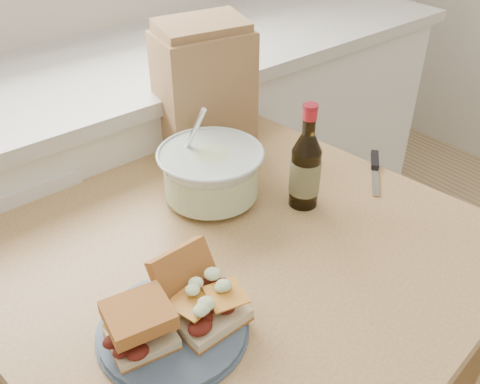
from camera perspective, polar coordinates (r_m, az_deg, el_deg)
cabinet_run at (r=1.83m, az=-12.75°, el=-0.77°), size 2.50×0.64×0.94m
dining_table at (r=1.18m, az=-0.95°, el=-9.82°), size 1.06×1.06×0.79m
plate at (r=0.94m, az=-7.20°, el=-14.30°), size 0.25×0.25×0.02m
sandwich_left at (r=0.89m, az=-10.63°, el=-13.77°), size 0.12×0.11×0.08m
sandwich_right at (r=0.93m, az=-4.37°, el=-11.00°), size 0.12×0.16×0.10m
coleslaw_bowl at (r=1.20m, az=-3.10°, el=1.76°), size 0.24×0.24×0.24m
beer_bottle at (r=1.18m, az=7.00°, el=2.49°), size 0.07×0.07×0.25m
knife at (r=1.39m, az=14.20°, el=2.81°), size 0.16×0.14×0.01m
paper_bag at (r=1.39m, az=-3.81°, el=10.72°), size 0.26×0.19×0.30m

